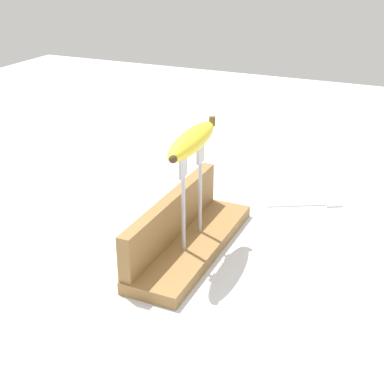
# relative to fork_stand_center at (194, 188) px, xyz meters

# --- Properties ---
(ground_plane) EXTENTS (3.00, 3.00, 0.00)m
(ground_plane) POSITION_rel_fork_stand_center_xyz_m (0.00, 0.00, -0.13)
(ground_plane) COLOR silver
(wooden_board) EXTENTS (0.37, 0.11, 0.02)m
(wooden_board) POSITION_rel_fork_stand_center_xyz_m (0.00, 0.00, -0.12)
(wooden_board) COLOR olive
(wooden_board) RESTS_ON ground
(board_backstop) EXTENTS (0.36, 0.02, 0.08)m
(board_backstop) POSITION_rel_fork_stand_center_xyz_m (0.00, 0.05, -0.07)
(board_backstop) COLOR olive
(board_backstop) RESTS_ON wooden_board
(fork_stand_center) EXTENTS (0.10, 0.01, 0.18)m
(fork_stand_center) POSITION_rel_fork_stand_center_xyz_m (0.00, 0.00, 0.00)
(fork_stand_center) COLOR #B2B2B7
(fork_stand_center) RESTS_ON wooden_board
(banana_raised_center) EXTENTS (0.20, 0.05, 0.04)m
(banana_raised_center) POSITION_rel_fork_stand_center_xyz_m (-0.00, -0.00, 0.09)
(banana_raised_center) COLOR yellow
(banana_raised_center) RESTS_ON fork_stand_center
(fork_fallen_near) EXTENTS (0.09, 0.16, 0.01)m
(fork_fallen_near) POSITION_rel_fork_stand_center_xyz_m (0.29, -0.17, -0.13)
(fork_fallen_near) COLOR #B2B2B7
(fork_fallen_near) RESTS_ON ground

